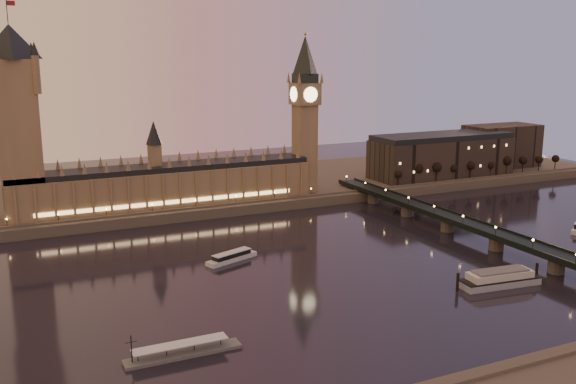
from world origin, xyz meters
name	(u,v)px	position (x,y,z in m)	size (l,w,h in m)	color
ground	(317,264)	(0.00, 0.00, 0.00)	(700.00, 700.00, 0.00)	black
far_embankment	(247,187)	(30.00, 165.00, 3.00)	(560.00, 130.00, 6.00)	#423D35
palace_of_westminster	(165,180)	(-40.12, 120.99, 21.71)	(180.00, 26.62, 52.00)	brown
victoria_tower	(16,112)	(-120.00, 121.00, 65.79)	(31.68, 31.68, 118.00)	brown
big_ben	(305,105)	(53.99, 120.99, 63.95)	(17.68, 17.68, 104.00)	brown
westminster_bridge	(470,230)	(91.61, 0.00, 5.52)	(13.20, 260.00, 15.30)	black
city_block	(462,152)	(194.94, 130.93, 22.24)	(155.00, 45.00, 34.00)	black
bare_tree_0	(397,173)	(120.14, 109.00, 15.31)	(6.13, 6.13, 12.47)	black
bare_tree_1	(417,171)	(136.69, 109.00, 15.31)	(6.13, 6.13, 12.47)	black
bare_tree_2	(436,169)	(153.24, 109.00, 15.31)	(6.13, 6.13, 12.47)	black
bare_tree_3	(454,168)	(169.79, 109.00, 15.31)	(6.13, 6.13, 12.47)	black
bare_tree_4	(472,166)	(186.35, 109.00, 15.31)	(6.13, 6.13, 12.47)	black
bare_tree_5	(489,164)	(202.90, 109.00, 15.31)	(6.13, 6.13, 12.47)	black
bare_tree_6	(506,163)	(219.45, 109.00, 15.31)	(6.13, 6.13, 12.47)	black
bare_tree_7	(523,161)	(236.00, 109.00, 15.31)	(6.13, 6.13, 12.47)	black
bare_tree_8	(539,160)	(252.55, 109.00, 15.31)	(6.13, 6.13, 12.47)	black
bare_tree_9	(554,158)	(269.11, 109.00, 15.31)	(6.13, 6.13, 12.47)	black
cruise_boat_a	(232,257)	(-34.65, 21.61, 1.94)	(27.84, 15.14, 4.40)	silver
moored_barge	(500,278)	(57.17, -58.54, 3.19)	(41.04, 13.86, 7.57)	#8C97B3
pontoon_pier	(183,352)	(-83.35, -63.74, 1.12)	(39.02, 6.50, 10.41)	#595B5E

